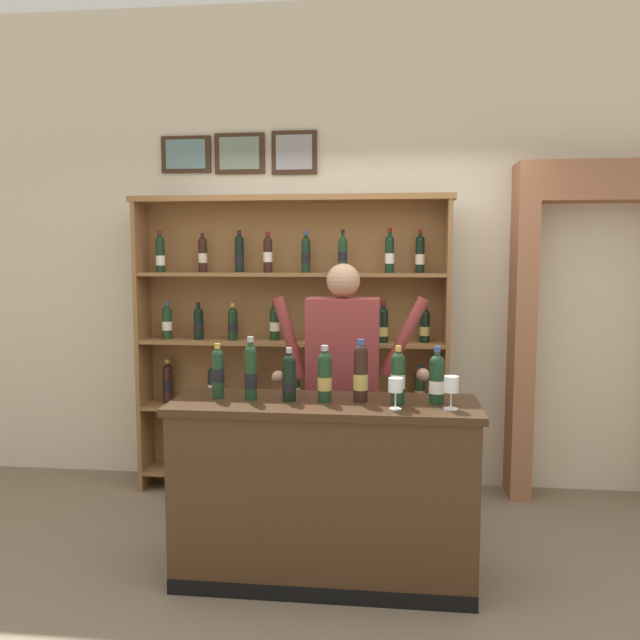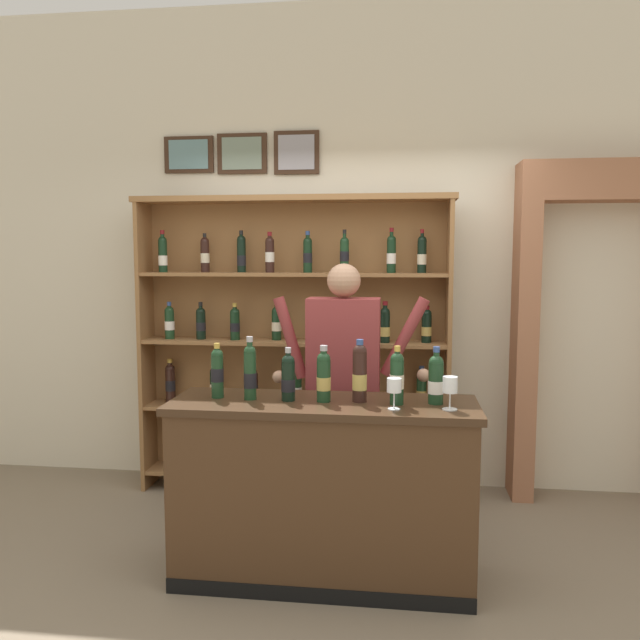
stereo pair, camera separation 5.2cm
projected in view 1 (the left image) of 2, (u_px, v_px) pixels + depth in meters
ground_plane at (332, 580)px, 3.39m from camera, size 14.00×14.00×0.02m
back_wall at (351, 248)px, 4.75m from camera, size 12.00×0.19×3.56m
wine_shelf at (292, 338)px, 4.54m from camera, size 2.27×0.30×2.14m
archway_doorway at (599, 311)px, 4.48m from camera, size 1.24×0.45×2.37m
tasting_counter at (324, 491)px, 3.34m from camera, size 1.61×0.53×0.97m
shopkeeper at (343, 367)px, 3.87m from camera, size 0.97×0.22×1.68m
tasting_bottle_grappa at (218, 372)px, 3.36m from camera, size 0.07×0.07×0.30m
tasting_bottle_bianco at (251, 372)px, 3.32m from camera, size 0.07×0.07×0.34m
tasting_bottle_prosecco at (289, 377)px, 3.30m from camera, size 0.07×0.07×0.28m
tasting_bottle_brunello at (325, 376)px, 3.28m from camera, size 0.07×0.07×0.30m
tasting_bottle_super_tuscan at (361, 372)px, 3.27m from camera, size 0.08×0.08×0.33m
tasting_bottle_vin_santo at (398, 377)px, 3.22m from camera, size 0.07×0.07×0.30m
tasting_bottle_rosso at (437, 378)px, 3.23m from camera, size 0.08×0.08×0.30m
wine_glass_center at (451, 386)px, 3.11m from camera, size 0.07×0.07×0.17m
wine_glass_left at (396, 387)px, 3.11m from camera, size 0.07×0.07×0.16m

